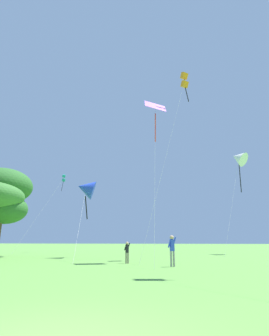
% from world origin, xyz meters
% --- Properties ---
extents(kite_white_distant, '(4.74, 9.02, 13.51)m').
position_xyz_m(kite_white_distant, '(6.85, 32.69, 12.25)').
color(kite_white_distant, white).
rests_on(kite_white_distant, ground_plane).
extents(kite_orange_box, '(3.47, 7.82, 18.21)m').
position_xyz_m(kite_orange_box, '(0.96, 20.54, 17.22)').
color(kite_orange_box, orange).
rests_on(kite_orange_box, ground_plane).
extents(kite_purple_streamer, '(1.92, 6.31, 13.30)m').
position_xyz_m(kite_purple_streamer, '(-1.39, 16.41, 11.84)').
color(kite_purple_streamer, purple).
rests_on(kite_purple_streamer, ground_plane).
extents(kite_teal_box, '(2.62, 6.96, 11.20)m').
position_xyz_m(kite_teal_box, '(-18.16, 31.07, 10.48)').
color(kite_teal_box, teal).
rests_on(kite_teal_box, ground_plane).
extents(kite_blue_delta, '(4.01, 8.35, 7.74)m').
position_xyz_m(kite_blue_delta, '(-9.33, 20.41, 6.59)').
color(kite_blue_delta, blue).
rests_on(kite_blue_delta, ground_plane).
extents(person_foreground_watcher, '(0.53, 0.40, 1.81)m').
position_xyz_m(person_foreground_watcher, '(0.06, 13.02, 1.09)').
color(person_foreground_watcher, gray).
rests_on(person_foreground_watcher, ground_plane).
extents(person_child_small, '(0.39, 0.37, 1.44)m').
position_xyz_m(person_child_small, '(-3.27, 14.72, 0.87)').
color(person_child_small, '#665B4C').
rests_on(person_child_small, ground_plane).
extents(tree_right_cluster, '(5.92, 6.68, 8.88)m').
position_xyz_m(tree_right_cluster, '(-17.98, 18.79, 6.11)').
color(tree_right_cluster, brown).
rests_on(tree_right_cluster, ground_plane).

